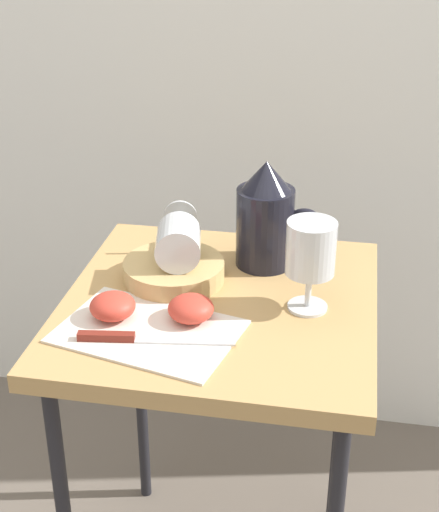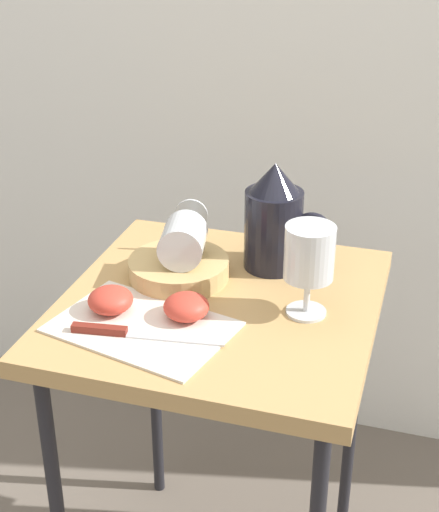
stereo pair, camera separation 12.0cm
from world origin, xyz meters
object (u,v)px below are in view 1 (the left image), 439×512
(apple_half_left, at_px, (113,306))
(pitcher, at_px, (266,224))
(basket_tray, at_px, (174,271))
(knife, at_px, (132,338))
(table, at_px, (220,335))
(wine_glass_upright, at_px, (311,251))
(apple_half_right, at_px, (191,308))
(wine_glass_tipped_near, at_px, (178,241))

(apple_half_left, bearing_deg, pitcher, 47.95)
(basket_tray, height_order, knife, basket_tray)
(table, relative_size, wine_glass_upright, 4.43)
(basket_tray, relative_size, apple_half_left, 2.41)
(wine_glass_upright, xyz_separation_m, knife, (-0.25, -0.15, -0.09))
(pitcher, height_order, wine_glass_upright, pitcher)
(apple_half_left, relative_size, apple_half_right, 1.00)
(pitcher, bearing_deg, knife, -118.87)
(wine_glass_tipped_near, height_order, knife, wine_glass_tipped_near)
(apple_half_right, distance_m, knife, 0.10)
(pitcher, height_order, apple_half_right, pitcher)
(table, distance_m, wine_glass_upright, 0.22)
(table, distance_m, wine_glass_tipped_near, 0.17)
(apple_half_right, xyz_separation_m, knife, (-0.07, -0.07, -0.02))
(wine_glass_tipped_near, bearing_deg, basket_tray, -155.23)
(pitcher, bearing_deg, basket_tray, -148.20)
(wine_glass_upright, relative_size, apple_half_left, 2.11)
(table, bearing_deg, wine_glass_upright, 1.87)
(basket_tray, xyz_separation_m, wine_glass_tipped_near, (0.01, 0.00, 0.05))
(table, relative_size, basket_tray, 3.87)
(basket_tray, relative_size, pitcher, 0.89)
(pitcher, xyz_separation_m, wine_glass_tipped_near, (-0.14, -0.09, -0.00))
(apple_half_left, height_order, apple_half_right, same)
(knife, bearing_deg, wine_glass_tipped_near, 83.42)
(table, height_order, apple_half_left, apple_half_left)
(apple_half_right, bearing_deg, knife, -134.33)
(table, bearing_deg, wine_glass_tipped_near, 145.27)
(table, distance_m, apple_half_right, 0.12)
(wine_glass_tipped_near, height_order, apple_half_right, wine_glass_tipped_near)
(basket_tray, distance_m, apple_half_right, 0.14)
(wine_glass_tipped_near, distance_m, knife, 0.21)
(wine_glass_tipped_near, bearing_deg, knife, -96.58)
(apple_half_left, distance_m, apple_half_right, 0.12)
(basket_tray, bearing_deg, pitcher, 31.80)
(wine_glass_upright, relative_size, knife, 0.64)
(knife, bearing_deg, apple_half_right, 45.67)
(wine_glass_tipped_near, height_order, apple_half_left, wine_glass_tipped_near)
(basket_tray, height_order, wine_glass_tipped_near, wine_glass_tipped_near)
(pitcher, xyz_separation_m, knife, (-0.16, -0.29, -0.07))
(basket_tray, xyz_separation_m, pitcher, (0.14, 0.09, 0.06))
(apple_half_left, bearing_deg, wine_glass_tipped_near, 63.61)
(table, xyz_separation_m, wine_glass_tipped_near, (-0.08, 0.06, 0.14))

